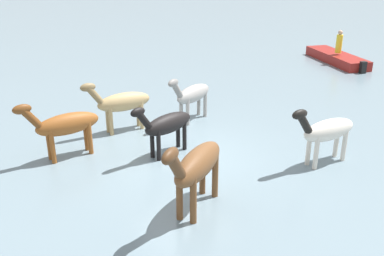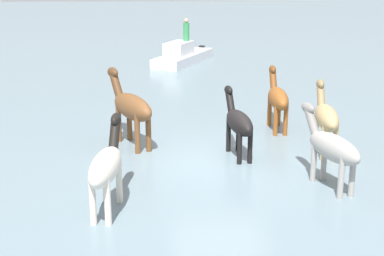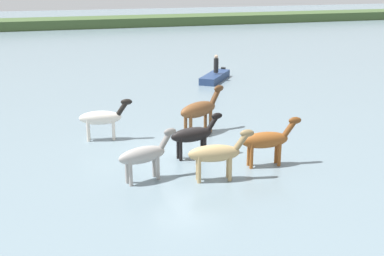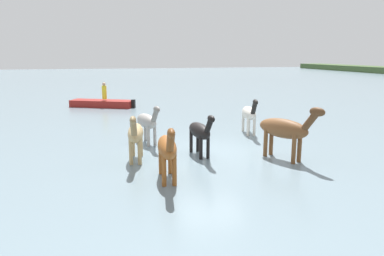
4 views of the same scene
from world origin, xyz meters
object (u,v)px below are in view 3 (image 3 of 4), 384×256
boat_tender_starboard (215,78)px  horse_rear_stallion (267,140)px  horse_dun_straggler (216,153)px  horse_pinto_flank (200,109)px  horse_lead (102,118)px  person_watcher_seated (216,64)px  horse_mid_herd (193,135)px  horse_gray_outer (144,155)px

boat_tender_starboard → horse_rear_stallion: bearing=24.7°
horse_dun_straggler → horse_pinto_flank: 5.31m
horse_lead → horse_pinto_flank: bearing=3.7°
horse_rear_stallion → boat_tender_starboard: 15.55m
horse_pinto_flank → person_watcher_seated: size_ratio=2.13×
boat_tender_starboard → horse_mid_herd: bearing=14.3°
horse_lead → horse_pinto_flank: size_ratio=0.91×
horse_gray_outer → horse_rear_stallion: bearing=-14.6°
horse_gray_outer → horse_mid_herd: (2.31, 1.69, -0.02)m
horse_pinto_flank → boat_tender_starboard: horse_pinto_flank is taller
horse_dun_straggler → person_watcher_seated: (5.72, 15.79, 0.11)m
horse_rear_stallion → person_watcher_seated: horse_rear_stallion is taller
horse_dun_straggler → boat_tender_starboard: (5.69, 15.89, -0.84)m
horse_rear_stallion → horse_lead: 7.30m
horse_rear_stallion → horse_mid_herd: bearing=149.0°
horse_mid_herd → horse_rear_stallion: bearing=-41.6°
horse_gray_outer → horse_pinto_flank: (3.49, 4.50, 0.16)m
horse_dun_straggler → horse_pinto_flank: size_ratio=0.92×
horse_pinto_flank → horse_mid_herd: horse_pinto_flank is taller
horse_gray_outer → horse_lead: horse_lead is taller
horse_gray_outer → horse_dun_straggler: bearing=-31.4°
horse_pinto_flank → person_watcher_seated: bearing=40.5°
horse_dun_straggler → horse_pinto_flank: horse_pinto_flank is taller
horse_rear_stallion → boat_tender_starboard: (3.43, 15.15, -0.85)m
boat_tender_starboard → person_watcher_seated: bearing=51.3°
horse_rear_stallion → horse_pinto_flank: (-1.17, 4.45, 0.12)m
horse_gray_outer → boat_tender_starboard: 17.24m
horse_rear_stallion → horse_gray_outer: bearing=-175.5°
horse_pinto_flank → boat_tender_starboard: bearing=40.9°
horse_rear_stallion → horse_lead: horse_rear_stallion is taller
horse_gray_outer → horse_mid_herd: size_ratio=1.02×
person_watcher_seated → horse_dun_straggler: bearing=-109.9°
horse_gray_outer → person_watcher_seated: (8.11, 15.10, 0.15)m
horse_mid_herd → person_watcher_seated: size_ratio=1.85×
horse_gray_outer → boat_tender_starboard: size_ratio=0.63×
horse_dun_straggler → horse_rear_stallion: (2.26, 0.75, 0.01)m
horse_dun_straggler → boat_tender_starboard: horse_dun_straggler is taller
horse_rear_stallion → horse_mid_herd: 2.86m
horse_mid_herd → horse_lead: bearing=127.0°
horse_rear_stallion → horse_pinto_flank: bearing=108.5°
horse_lead → horse_gray_outer: bearing=-71.5°
horse_dun_straggler → horse_rear_stallion: horse_rear_stallion is taller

